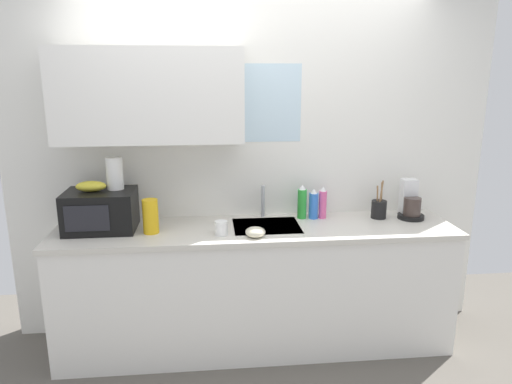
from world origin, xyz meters
The scene contains 14 objects.
kitchen_wall_assembly centered at (-0.15, 0.30, 1.37)m, with size 3.53×0.42×2.50m.
counter_unit centered at (0.00, 0.00, 0.46)m, with size 2.76×0.63×0.90m.
sink_faucet centered at (0.08, 0.24, 1.02)m, with size 0.03×0.03×0.24m, color #B2B5BA.
microwave centered at (-1.05, 0.05, 1.04)m, with size 0.46×0.35×0.27m.
banana_bunch centered at (-1.10, 0.05, 1.20)m, with size 0.20×0.11×0.07m, color gold.
paper_towel_roll centered at (-0.95, 0.10, 1.28)m, with size 0.11×0.11×0.22m, color white.
coffee_maker centered at (1.15, 0.11, 1.00)m, with size 0.19×0.21×0.28m.
dish_soap_bottle_green centered at (0.36, 0.17, 1.02)m, with size 0.07×0.07×0.25m.
dish_soap_bottle_blue centered at (0.44, 0.16, 1.00)m, with size 0.07×0.07×0.22m.
dish_soap_bottle_pink centered at (0.51, 0.16, 1.01)m, with size 0.06×0.06×0.24m.
cereal_canister centered at (-0.71, -0.05, 1.01)m, with size 0.10×0.10×0.23m, color gold.
mug_white centered at (-0.24, -0.14, 0.95)m, with size 0.08×0.08×0.10m, color white.
utensil_crock centered at (0.92, 0.12, 0.97)m, with size 0.11×0.11×0.29m.
small_bowl centered at (-0.02, -0.20, 0.93)m, with size 0.13×0.13×0.07m, color beige.
Camera 1 is at (-0.31, -3.09, 1.93)m, focal length 33.13 mm.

